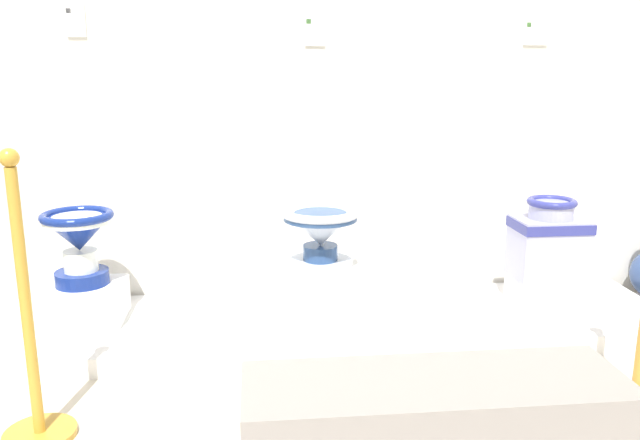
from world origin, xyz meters
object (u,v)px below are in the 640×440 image
(antique_toilet_leftmost, at_px, (79,237))
(info_placard_first, at_px, (75,20))
(plinth_block_leftmost, at_px, (84,302))
(stanchion_post_near_left, at_px, (31,356))
(plinth_block_central_ornate, at_px, (320,295))
(info_placard_second, at_px, (315,30))
(antique_toilet_central_ornate, at_px, (320,231))
(antique_toilet_broad_patterned, at_px, (549,239))
(info_placard_third, at_px, (536,32))
(museum_bench, at_px, (433,440))
(plinth_block_broad_patterned, at_px, (544,291))

(antique_toilet_leftmost, bearing_deg, info_placard_first, 93.24)
(plinth_block_leftmost, relative_size, stanchion_post_near_left, 0.36)
(plinth_block_central_ornate, height_order, info_placard_second, info_placard_second)
(antique_toilet_central_ornate, height_order, info_placard_second, info_placard_second)
(plinth_block_leftmost, xyz_separation_m, antique_toilet_broad_patterned, (2.32, -0.02, 0.26))
(antique_toilet_central_ornate, bearing_deg, info_placard_first, 157.85)
(info_placard_third, bearing_deg, plinth_block_central_ornate, -158.48)
(info_placard_first, bearing_deg, antique_toilet_broad_patterned, -9.01)
(antique_toilet_leftmost, relative_size, museum_bench, 0.31)
(plinth_block_leftmost, bearing_deg, plinth_block_broad_patterned, -0.55)
(info_placard_second, relative_size, info_placard_third, 1.12)
(museum_bench, bearing_deg, antique_toilet_central_ornate, 99.83)
(antique_toilet_central_ornate, relative_size, info_placard_third, 2.73)
(antique_toilet_broad_patterned, relative_size, stanchion_post_near_left, 0.40)
(plinth_block_central_ornate, distance_m, museum_bench, 1.25)
(antique_toilet_leftmost, bearing_deg, info_placard_third, 8.49)
(plinth_block_broad_patterned, relative_size, info_placard_first, 2.06)
(antique_toilet_leftmost, height_order, info_placard_second, info_placard_second)
(plinth_block_central_ornate, xyz_separation_m, stanchion_post_near_left, (-1.09, -0.76, 0.09))
(info_placard_first, distance_m, info_placard_third, 2.36)
(plinth_block_central_ornate, distance_m, stanchion_post_near_left, 1.33)
(plinth_block_central_ornate, distance_m, antique_toilet_central_ornate, 0.32)
(info_placard_first, height_order, museum_bench, info_placard_first)
(antique_toilet_central_ornate, height_order, info_placard_third, info_placard_third)
(plinth_block_leftmost, distance_m, antique_toilet_broad_patterned, 2.34)
(antique_toilet_leftmost, distance_m, info_placard_first, 1.07)
(info_placard_first, relative_size, museum_bench, 0.13)
(antique_toilet_central_ornate, distance_m, info_placard_second, 1.05)
(info_placard_third, bearing_deg, antique_toilet_central_ornate, -158.48)
(info_placard_second, distance_m, stanchion_post_near_left, 2.03)
(antique_toilet_central_ornate, distance_m, info_placard_third, 1.59)
(antique_toilet_broad_patterned, bearing_deg, info_placard_third, 87.67)
(antique_toilet_central_ornate, xyz_separation_m, museum_bench, (0.21, -1.23, -0.35))
(antique_toilet_leftmost, relative_size, info_placard_third, 2.67)
(plinth_block_central_ornate, distance_m, plinth_block_broad_patterned, 1.19)
(plinth_block_central_ornate, relative_size, antique_toilet_broad_patterned, 0.95)
(antique_toilet_broad_patterned, distance_m, info_placard_first, 2.61)
(stanchion_post_near_left, bearing_deg, museum_bench, -19.93)
(plinth_block_broad_patterned, height_order, info_placard_third, info_placard_third)
(plinth_block_broad_patterned, relative_size, stanchion_post_near_left, 0.30)
(info_placard_third, bearing_deg, museum_bench, -120.06)
(antique_toilet_central_ornate, relative_size, info_placard_first, 2.38)
(plinth_block_broad_patterned, distance_m, antique_toilet_broad_patterned, 0.28)
(antique_toilet_broad_patterned, relative_size, info_placard_first, 2.73)
(antique_toilet_leftmost, xyz_separation_m, plinth_block_central_ornate, (1.14, -0.12, -0.29))
(plinth_block_leftmost, height_order, antique_toilet_broad_patterned, antique_toilet_broad_patterned)
(plinth_block_broad_patterned, xyz_separation_m, info_placard_third, (0.02, 0.37, 1.31))
(info_placard_first, height_order, stanchion_post_near_left, info_placard_first)
(antique_toilet_leftmost, xyz_separation_m, info_placard_second, (1.16, 0.35, 0.97))
(antique_toilet_leftmost, bearing_deg, plinth_block_leftmost, 0.00)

